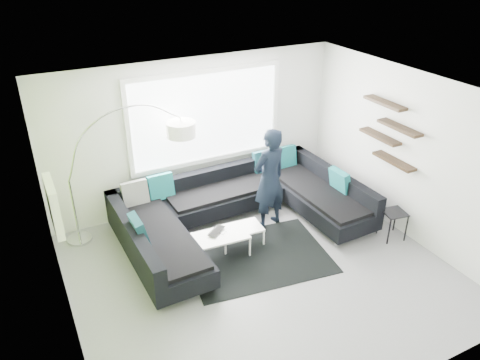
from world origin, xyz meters
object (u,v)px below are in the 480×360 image
(side_table, at_px, (392,225))
(person, at_px, (269,179))
(coffee_table, at_px, (231,240))
(sectional_sofa, at_px, (243,213))
(laptop, at_px, (219,232))
(arc_lamp, at_px, (69,181))

(side_table, relative_size, person, 0.27)
(coffee_table, height_order, side_table, side_table)
(sectional_sofa, xyz_separation_m, side_table, (2.19, -1.29, -0.13))
(sectional_sofa, relative_size, side_table, 8.21)
(side_table, bearing_deg, laptop, 161.27)
(coffee_table, distance_m, person, 1.23)
(person, relative_size, laptop, 4.19)
(sectional_sofa, relative_size, arc_lamp, 1.81)
(sectional_sofa, distance_m, laptop, 0.70)
(coffee_table, bearing_deg, laptop, -179.23)
(person, bearing_deg, laptop, 5.97)
(coffee_table, relative_size, laptop, 2.60)
(arc_lamp, height_order, side_table, arc_lamp)
(coffee_table, bearing_deg, side_table, -15.81)
(arc_lamp, distance_m, side_table, 5.40)
(sectional_sofa, height_order, coffee_table, sectional_sofa)
(sectional_sofa, height_order, arc_lamp, arc_lamp)
(sectional_sofa, distance_m, arc_lamp, 2.90)
(coffee_table, xyz_separation_m, laptop, (-0.20, 0.01, 0.20))
(person, bearing_deg, sectional_sofa, -10.20)
(coffee_table, xyz_separation_m, side_table, (2.60, -0.94, 0.07))
(arc_lamp, xyz_separation_m, laptop, (1.98, -1.38, -0.75))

